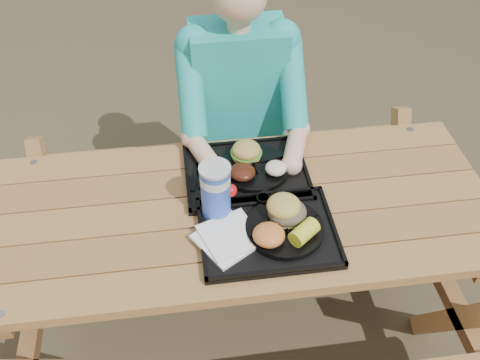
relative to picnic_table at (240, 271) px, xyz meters
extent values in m
plane|color=#999999|center=(0.00, 0.00, -0.38)|extent=(60.00, 60.00, 0.00)
cube|color=black|center=(0.07, -0.14, 0.39)|extent=(0.45, 0.35, 0.02)
cube|color=black|center=(0.04, 0.15, 0.39)|extent=(0.45, 0.35, 0.02)
cylinder|color=black|center=(0.13, -0.14, 0.41)|extent=(0.26, 0.26, 0.02)
cylinder|color=black|center=(0.07, 0.16, 0.41)|extent=(0.26, 0.26, 0.02)
cube|color=white|center=(-0.06, -0.16, 0.41)|extent=(0.25, 0.25, 0.02)
cylinder|color=blue|center=(-0.09, -0.03, 0.49)|extent=(0.10, 0.10, 0.20)
cylinder|color=black|center=(0.08, -0.01, 0.41)|extent=(0.05, 0.05, 0.03)
cylinder|color=yellow|center=(0.13, -0.01, 0.41)|extent=(0.05, 0.05, 0.03)
ellipsoid|color=orange|center=(0.07, -0.20, 0.44)|extent=(0.10, 0.10, 0.05)
cube|color=black|center=(-0.13, 0.16, 0.40)|extent=(0.03, 0.15, 0.01)
ellipsoid|color=#441A0D|center=(0.02, 0.11, 0.44)|extent=(0.09, 0.09, 0.04)
ellipsoid|color=#F3EACE|center=(0.15, 0.11, 0.44)|extent=(0.08, 0.08, 0.04)
camera|label=1|loc=(-0.17, -1.28, 1.74)|focal=40.00mm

